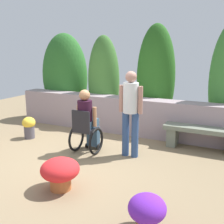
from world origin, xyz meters
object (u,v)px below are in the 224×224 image
(flower_pot_terracotta_by_wall, at_px, (29,126))
(flower_pot_red_accent, at_px, (60,172))
(person_standing_companion, at_px, (131,108))
(stone_bench, at_px, (201,135))
(flower_pot_purple_near, at_px, (147,211))
(person_in_wheelchair, at_px, (87,123))

(flower_pot_terracotta_by_wall, relative_size, flower_pot_red_accent, 0.87)
(person_standing_companion, relative_size, flower_pot_red_accent, 2.84)
(flower_pot_terracotta_by_wall, bearing_deg, stone_bench, 14.97)
(person_standing_companion, relative_size, flower_pot_purple_near, 3.71)
(flower_pot_purple_near, bearing_deg, flower_pot_terracotta_by_wall, 150.72)
(person_standing_companion, bearing_deg, flower_pot_red_accent, -107.02)
(person_in_wheelchair, xyz_separation_m, flower_pot_red_accent, (0.45, -1.54, -0.33))
(person_in_wheelchair, distance_m, person_standing_companion, 0.99)
(person_in_wheelchair, xyz_separation_m, flower_pot_purple_near, (1.98, -1.90, -0.36))
(flower_pot_red_accent, bearing_deg, person_standing_companion, 75.64)
(person_standing_companion, xyz_separation_m, flower_pot_purple_near, (1.08, -2.09, -0.73))
(flower_pot_purple_near, bearing_deg, person_standing_companion, 117.31)
(stone_bench, xyz_separation_m, flower_pot_purple_near, (-0.14, -3.11, -0.07))
(person_in_wheelchair, bearing_deg, stone_bench, 41.03)
(person_in_wheelchair, xyz_separation_m, person_standing_companion, (0.90, 0.19, 0.37))
(person_standing_companion, relative_size, flower_pot_terracotta_by_wall, 3.26)
(stone_bench, distance_m, person_in_wheelchair, 2.45)
(flower_pot_purple_near, relative_size, flower_pot_red_accent, 0.77)
(stone_bench, bearing_deg, flower_pot_red_accent, -117.90)
(person_standing_companion, distance_m, flower_pot_purple_near, 2.47)
(stone_bench, height_order, flower_pot_purple_near, stone_bench)
(person_standing_companion, bearing_deg, person_in_wheelchair, -170.66)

